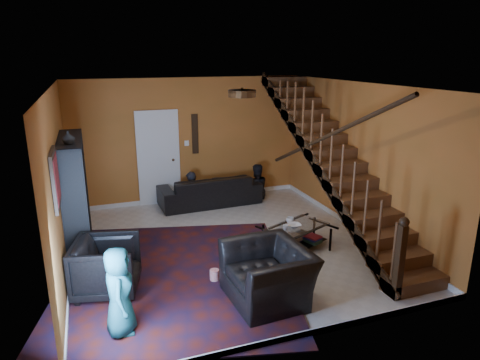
# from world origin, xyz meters

# --- Properties ---
(floor) EXTENTS (5.50, 5.50, 0.00)m
(floor) POSITION_xyz_m (0.00, 0.00, 0.00)
(floor) COLOR beige
(floor) RESTS_ON ground
(room) EXTENTS (5.50, 5.50, 5.50)m
(room) POSITION_xyz_m (-1.33, 1.33, 0.05)
(room) COLOR #BE652A
(room) RESTS_ON ground
(staircase) EXTENTS (0.95, 5.02, 3.18)m
(staircase) POSITION_xyz_m (2.12, -0.00, 1.40)
(staircase) COLOR brown
(staircase) RESTS_ON floor
(bookshelf) EXTENTS (0.35, 1.80, 2.00)m
(bookshelf) POSITION_xyz_m (-2.40, 0.60, 0.96)
(bookshelf) COLOR black
(bookshelf) RESTS_ON floor
(door) EXTENTS (0.82, 0.05, 2.05)m
(door) POSITION_xyz_m (-0.70, 2.73, 1.02)
(door) COLOR silver
(door) RESTS_ON floor
(framed_picture) EXTENTS (0.04, 0.74, 0.74)m
(framed_picture) POSITION_xyz_m (-2.57, -0.90, 1.75)
(framed_picture) COLOR maroon
(framed_picture) RESTS_ON room
(wall_hanging) EXTENTS (0.14, 0.03, 0.90)m
(wall_hanging) POSITION_xyz_m (0.15, 2.73, 1.55)
(wall_hanging) COLOR black
(wall_hanging) RESTS_ON room
(ceiling_fixture) EXTENTS (0.40, 0.40, 0.10)m
(ceiling_fixture) POSITION_xyz_m (0.00, -0.80, 2.74)
(ceiling_fixture) COLOR #3F2814
(ceiling_fixture) RESTS_ON room
(rug) EXTENTS (4.21, 4.56, 0.02)m
(rug) POSITION_xyz_m (-1.05, -0.74, 0.01)
(rug) COLOR #48140C
(rug) RESTS_ON floor
(sofa) EXTENTS (2.29, 0.97, 0.66)m
(sofa) POSITION_xyz_m (0.35, 2.30, 0.33)
(sofa) COLOR black
(sofa) RESTS_ON floor
(armchair_left) EXTENTS (1.06, 1.04, 0.80)m
(armchair_left) POSITION_xyz_m (-2.05, -0.86, 0.40)
(armchair_left) COLOR black
(armchair_left) RESTS_ON floor
(armchair_right) EXTENTS (1.09, 1.23, 0.76)m
(armchair_right) POSITION_xyz_m (0.02, -1.79, 0.38)
(armchair_right) COLOR black
(armchair_right) RESTS_ON floor
(person_adult_a) EXTENTS (0.48, 0.34, 1.24)m
(person_adult_a) POSITION_xyz_m (-0.07, 2.35, 0.17)
(person_adult_a) COLOR black
(person_adult_a) RESTS_ON sofa
(person_adult_b) EXTENTS (0.63, 0.50, 1.27)m
(person_adult_b) POSITION_xyz_m (1.50, 2.35, 0.18)
(person_adult_b) COLOR black
(person_adult_b) RESTS_ON sofa
(person_child) EXTENTS (0.41, 0.58, 1.13)m
(person_child) POSITION_xyz_m (-1.95, -1.89, 0.56)
(person_child) COLOR #175559
(person_child) RESTS_ON armchair_left
(coffee_table) EXTENTS (1.24, 1.01, 0.41)m
(coffee_table) POSITION_xyz_m (1.13, -0.47, 0.23)
(coffee_table) COLOR black
(coffee_table) RESTS_ON floor
(cup_a) EXTENTS (0.14, 0.14, 0.10)m
(cup_a) POSITION_xyz_m (1.09, -0.30, 0.47)
(cup_a) COLOR #999999
(cup_a) RESTS_ON coffee_table
(cup_b) EXTENTS (0.12, 0.12, 0.09)m
(cup_b) POSITION_xyz_m (0.88, -0.55, 0.46)
(cup_b) COLOR #999999
(cup_b) RESTS_ON coffee_table
(bowl) EXTENTS (0.24, 0.24, 0.06)m
(bowl) POSITION_xyz_m (1.08, -0.48, 0.44)
(bowl) COLOR #999999
(bowl) RESTS_ON coffee_table
(vase) EXTENTS (0.18, 0.18, 0.19)m
(vase) POSITION_xyz_m (-2.41, 0.10, 2.10)
(vase) COLOR #999999
(vase) RESTS_ON bookshelf
(popcorn_bucket) EXTENTS (0.15, 0.15, 0.16)m
(popcorn_bucket) POSITION_xyz_m (-0.54, -1.07, 0.10)
(popcorn_bucket) COLOR red
(popcorn_bucket) RESTS_ON rug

